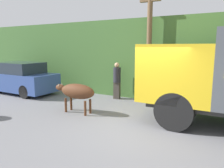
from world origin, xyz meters
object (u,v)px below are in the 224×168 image
at_px(pedestrian_on_hill, 117,79).
at_px(utility_pole, 149,44).
at_px(parked_suv, 19,78).
at_px(brown_cow, 77,92).

xyz_separation_m(pedestrian_on_hill, utility_pole, (1.53, 0.12, 1.68)).
xyz_separation_m(parked_suv, utility_pole, (6.82, 1.53, 1.84)).
bearing_deg(parked_suv, pedestrian_on_hill, 13.76).
xyz_separation_m(brown_cow, utility_pole, (1.80, 2.88, 1.82)).
distance_m(brown_cow, pedestrian_on_hill, 2.78).
relative_size(brown_cow, utility_pole, 0.36).
distance_m(parked_suv, utility_pole, 7.23).
bearing_deg(brown_cow, utility_pole, 67.37).
bearing_deg(pedestrian_on_hill, utility_pole, -178.92).
xyz_separation_m(brown_cow, parked_suv, (-5.03, 1.35, -0.01)).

